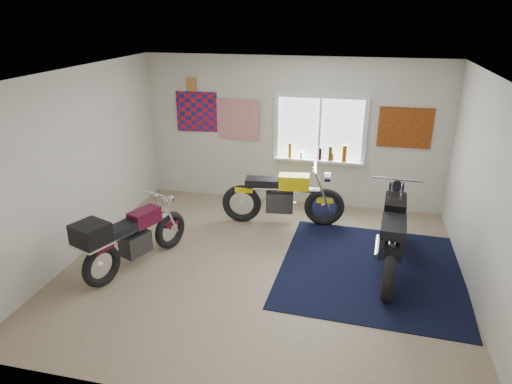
% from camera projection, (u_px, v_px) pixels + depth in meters
% --- Properties ---
extents(ground, '(5.50, 5.50, 0.00)m').
position_uv_depth(ground, '(263.00, 267.00, 6.54)').
color(ground, '#9E896B').
rests_on(ground, ground).
extents(room_shell, '(5.50, 5.50, 5.50)m').
position_uv_depth(room_shell, '(264.00, 158.00, 5.93)').
color(room_shell, white).
rests_on(room_shell, ground).
extents(navy_rug, '(2.60, 2.70, 0.01)m').
position_uv_depth(navy_rug, '(371.00, 269.00, 6.47)').
color(navy_rug, black).
rests_on(navy_rug, ground).
extents(window_assembly, '(1.66, 0.17, 1.26)m').
position_uv_depth(window_assembly, '(320.00, 133.00, 8.15)').
color(window_assembly, white).
rests_on(window_assembly, room_shell).
extents(oil_bottles, '(1.06, 0.09, 0.30)m').
position_uv_depth(oil_bottles, '(324.00, 153.00, 8.20)').
color(oil_bottles, '#8F6614').
rests_on(oil_bottles, window_assembly).
extents(flag_display, '(1.60, 0.10, 1.17)m').
position_uv_depth(flag_display, '(191.00, 85.00, 8.37)').
color(flag_display, red).
rests_on(flag_display, room_shell).
extents(triumph_poster, '(0.90, 0.03, 0.70)m').
position_uv_depth(triumph_poster, '(405.00, 128.00, 7.80)').
color(triumph_poster, '#A54C14').
rests_on(triumph_poster, room_shell).
extents(yellow_triumph, '(2.09, 0.62, 1.05)m').
position_uv_depth(yellow_triumph, '(282.00, 198.00, 7.72)').
color(yellow_triumph, black).
rests_on(yellow_triumph, ground).
extents(black_chrome_bike, '(0.69, 2.27, 1.17)m').
position_uv_depth(black_chrome_bike, '(392.00, 235.00, 6.34)').
color(black_chrome_bike, black).
rests_on(black_chrome_bike, navy_rug).
extents(maroon_tourer, '(0.97, 1.82, 0.95)m').
position_uv_depth(maroon_tourer, '(129.00, 238.00, 6.31)').
color(maroon_tourer, black).
rests_on(maroon_tourer, ground).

